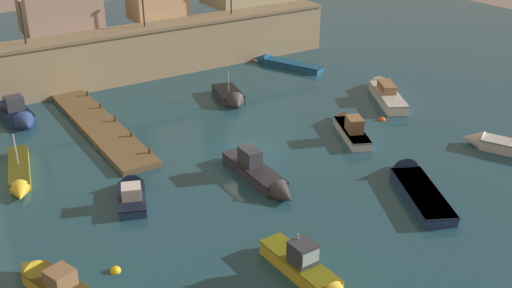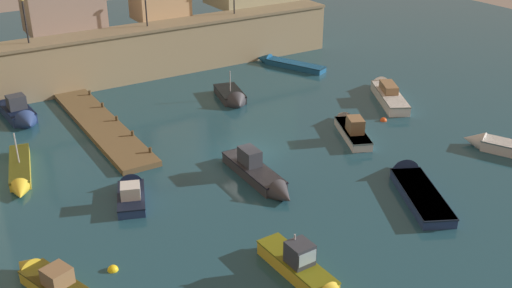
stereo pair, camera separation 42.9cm
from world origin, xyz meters
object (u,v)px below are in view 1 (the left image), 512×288
Objects in this scene: moored_boat_10 at (505,146)px; mooring_buoy_2 at (382,120)px; quay_lamp_0 at (21,14)px; moored_boat_0 at (52,282)px; moored_boat_3 at (19,175)px; moored_boat_11 at (132,192)px; moored_boat_4 at (282,63)px; moored_boat_1 at (349,126)px; moored_boat_6 at (231,98)px; mooring_buoy_0 at (116,271)px; moored_boat_9 at (414,184)px; moored_boat_5 at (18,115)px; quay_lamp_1 at (143,2)px; moored_boat_2 at (310,272)px; moored_boat_8 at (261,175)px; moored_boat_7 at (385,92)px.

moored_boat_10 is 8.71m from mooring_buoy_2.
quay_lamp_0 is 0.67× the size of moored_boat_0.
moored_boat_3 is 1.52× the size of moored_boat_11.
quay_lamp_0 is 20.16m from moored_boat_11.
moored_boat_1 is at bearing 138.80° from moored_boat_4.
quay_lamp_0 is 28.06m from mooring_buoy_2.
quay_lamp_0 is 16.97m from moored_boat_6.
moored_boat_10 is at bearing -115.61° from moored_boat_1.
moored_boat_3 is 13.54× the size of mooring_buoy_0.
moored_boat_10 is at bearing -61.44° from moored_boat_9.
moored_boat_0 is 1.16× the size of moored_boat_11.
quay_lamp_0 reaches higher than moored_boat_11.
moored_boat_5 is 15.02m from moored_boat_11.
moored_boat_11 is at bearing -115.86° from quay_lamp_1.
moored_boat_9 is (10.24, 3.57, -0.22)m from moored_boat_2.
moored_boat_4 is at bearing -19.47° from quay_lamp_1.
moored_boat_3 reaches higher than mooring_buoy_2.
moored_boat_11 is (-20.75, -15.08, 0.10)m from moored_boat_4.
moored_boat_3 reaches higher than moored_boat_0.
moored_boat_3 is 24.90m from mooring_buoy_2.
quay_lamp_1 is 0.49× the size of moored_boat_10.
moored_boat_8 is at bearing -70.49° from quay_lamp_0.
mooring_buoy_0 is at bearing -30.92° from moored_boat_6.
moored_boat_11 is at bearing -37.57° from moored_boat_6.
mooring_buoy_0 is at bearing -96.19° from quay_lamp_0.
moored_boat_6 is at bearing 6.40° from moored_boat_10.
moored_boat_1 reaches higher than moored_boat_10.
moored_boat_10 is at bearing -3.33° from mooring_buoy_0.
quay_lamp_0 is at bearing -173.64° from moored_boat_2.
moored_boat_8 is at bearing 130.65° from moored_boat_1.
moored_boat_3 is at bearing 168.59° from mooring_buoy_2.
moored_boat_6 is 0.71× the size of moored_boat_8.
quay_lamp_0 is 0.49× the size of moored_boat_7.
quay_lamp_0 reaches higher than moored_boat_1.
quay_lamp_1 is 0.49× the size of moored_boat_1.
moored_boat_6 is (8.31, 21.11, -0.18)m from moored_boat_2.
moored_boat_4 is (25.53, 9.41, -0.03)m from moored_boat_3.
mooring_buoy_2 is at bearing -3.95° from moored_boat_10.
moored_boat_4 is at bearing 135.09° from moored_boat_6.
moored_boat_11 is (-22.96, -4.08, -0.10)m from moored_boat_7.
quay_lamp_1 reaches higher than moored_boat_4.
quay_lamp_1 reaches higher than moored_boat_11.
moored_boat_8 is 0.93× the size of moored_boat_9.
moored_boat_0 is at bearing 103.95° from moored_boat_4.
moored_boat_4 is 14.38m from mooring_buoy_2.
quay_lamp_1 is 13.62m from moored_boat_4.
quay_lamp_1 is at bearing -5.00° from moored_boat_11.
moored_boat_9 is at bearing -61.38° from quay_lamp_0.
quay_lamp_0 reaches higher than moored_boat_6.
moored_boat_4 is 0.96× the size of moored_boat_9.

